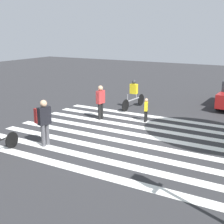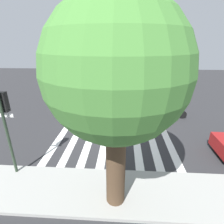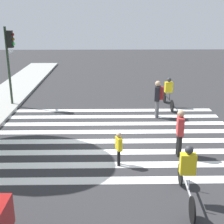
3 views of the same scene
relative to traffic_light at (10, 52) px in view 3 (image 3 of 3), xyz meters
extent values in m
plane|color=#2D2D30|center=(-4.34, -5.26, -2.89)|extent=(60.00, 60.00, 0.00)
cube|color=white|center=(-7.81, -5.26, -2.88)|extent=(0.43, 10.00, 0.01)
cube|color=white|center=(-6.82, -5.26, -2.88)|extent=(0.43, 10.00, 0.01)
cube|color=white|center=(-5.83, -5.26, -2.88)|extent=(0.43, 10.00, 0.01)
cube|color=white|center=(-4.84, -5.26, -2.88)|extent=(0.43, 10.00, 0.01)
cube|color=white|center=(-3.85, -5.26, -2.88)|extent=(0.43, 10.00, 0.01)
cube|color=white|center=(-2.86, -5.26, -2.88)|extent=(0.43, 10.00, 0.01)
cube|color=white|center=(-1.87, -5.26, -2.88)|extent=(0.43, 10.00, 0.01)
cube|color=white|center=(-0.88, -5.26, -2.88)|extent=(0.43, 10.00, 0.01)
cylinder|color=#283828|center=(0.00, 0.13, -0.83)|extent=(0.12, 0.12, 4.12)
cube|color=black|center=(0.00, -0.08, 0.61)|extent=(0.32, 0.26, 0.84)
cube|color=silver|center=(0.00, -0.08, 0.01)|extent=(0.60, 0.02, 0.16)
sphere|color=#590F0F|center=(0.00, -0.24, 0.84)|extent=(0.15, 0.15, 0.15)
sphere|color=#59470F|center=(0.00, -0.24, 0.61)|extent=(0.15, 0.15, 0.15)
sphere|color=#26D83F|center=(0.00, -0.24, 0.38)|extent=(0.15, 0.15, 0.15)
cylinder|color=black|center=(-6.23, -7.42, -2.49)|extent=(0.15, 0.15, 0.80)
cylinder|color=black|center=(-6.02, -7.42, -2.49)|extent=(0.15, 0.15, 0.80)
cube|color=#B73333|center=(-6.13, -7.42, -1.78)|extent=(0.48, 0.25, 0.63)
sphere|color=tan|center=(-6.13, -7.42, -1.34)|extent=(0.25, 0.25, 0.25)
cylinder|color=black|center=(-6.87, -5.30, -2.61)|extent=(0.10, 0.10, 0.54)
cylinder|color=black|center=(-6.73, -5.30, -2.61)|extent=(0.10, 0.10, 0.54)
cube|color=yellow|center=(-6.80, -5.30, -2.13)|extent=(0.35, 0.24, 0.43)
sphere|color=tan|center=(-6.80, -5.30, -1.83)|extent=(0.17, 0.17, 0.17)
cylinder|color=#4C4C51|center=(-2.09, -7.29, -2.47)|extent=(0.16, 0.16, 0.84)
cylinder|color=#4C4C51|center=(-1.86, -7.29, -2.47)|extent=(0.16, 0.16, 0.84)
cube|color=black|center=(-1.98, -7.29, -1.71)|extent=(0.53, 0.33, 0.67)
sphere|color=tan|center=(-1.98, -7.29, -1.25)|extent=(0.26, 0.26, 0.26)
cube|color=maroon|center=(-1.93, -7.48, -1.71)|extent=(0.40, 0.25, 0.56)
cylinder|color=black|center=(-8.04, -7.04, -2.55)|extent=(0.66, 0.08, 0.66)
cylinder|color=black|center=(-9.78, -6.93, -2.55)|extent=(0.66, 0.08, 0.66)
cube|color=#B2B2B7|center=(-8.91, -6.99, -2.37)|extent=(1.48, 0.13, 0.04)
cylinder|color=#B2B2B7|center=(-9.21, -6.97, -2.21)|extent=(0.03, 0.03, 0.32)
cylinder|color=#B2B2B7|center=(-8.25, -7.03, -2.17)|extent=(0.03, 0.03, 0.40)
cube|color=yellow|center=(-8.91, -6.99, -1.78)|extent=(0.27, 0.41, 0.55)
sphere|color=#333338|center=(-8.91, -6.99, -1.38)|extent=(0.22, 0.22, 0.22)
cylinder|color=black|center=(0.53, -8.10, -2.58)|extent=(0.62, 0.07, 0.62)
cylinder|color=black|center=(-1.15, -8.19, -2.58)|extent=(0.62, 0.07, 0.62)
cube|color=black|center=(-0.31, -8.14, -2.41)|extent=(1.43, 0.11, 0.04)
cylinder|color=black|center=(-0.60, -8.16, -2.25)|extent=(0.03, 0.03, 0.32)
cylinder|color=black|center=(0.32, -8.11, -2.21)|extent=(0.03, 0.03, 0.40)
cube|color=yellow|center=(-0.31, -8.14, -1.81)|extent=(0.26, 0.41, 0.55)
sphere|color=#333338|center=(-0.31, -8.14, -1.42)|extent=(0.22, 0.22, 0.22)
camera|label=1|loc=(6.42, 0.48, 1.35)|focal=50.00mm
camera|label=2|loc=(-4.88, 6.43, 2.88)|focal=28.00mm
camera|label=3|loc=(-16.05, -4.91, 1.95)|focal=50.00mm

